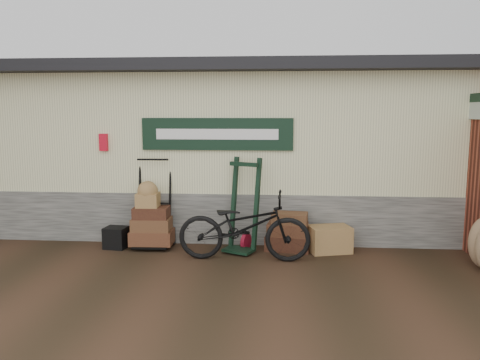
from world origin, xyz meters
name	(u,v)px	position (x,y,z in m)	size (l,w,h in m)	color
ground	(229,262)	(0.00, 0.00, 0.00)	(80.00, 80.00, 0.00)	black
station_building	(242,146)	(-0.01, 2.74, 1.61)	(14.40, 4.10, 3.20)	#4C4C47
porter_trolley	(154,197)	(-1.40, 0.85, 0.87)	(0.87, 0.65, 1.73)	black
green_barrow	(244,205)	(0.18, 0.62, 0.79)	(0.57, 0.48, 1.57)	black
suitcase_stack	(288,231)	(0.93, 0.75, 0.32)	(0.73, 0.46, 0.65)	#3A1912
wicker_hamper	(330,239)	(1.63, 0.68, 0.22)	(0.67, 0.44, 0.44)	olive
black_trunk	(116,238)	(-2.02, 0.61, 0.18)	(0.37, 0.31, 0.37)	black
bicycle	(244,223)	(0.23, 0.14, 0.61)	(2.08, 0.73, 1.21)	black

